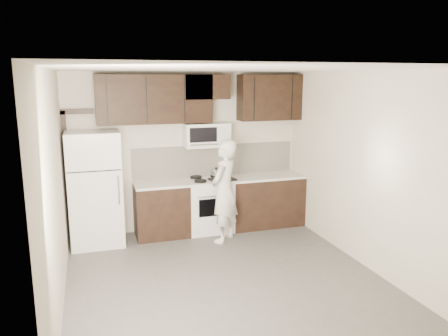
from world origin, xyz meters
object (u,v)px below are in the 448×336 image
refrigerator (95,189)px  person (224,191)px  microwave (206,135)px  stove (209,205)px

refrigerator → person: 2.02m
microwave → stove: bearing=-89.9°
stove → refrigerator: (-1.85, -0.05, 0.44)m
stove → microwave: microwave is taller
stove → person: 0.66m
stove → microwave: bearing=90.1°
stove → refrigerator: refrigerator is taller
stove → microwave: size_ratio=1.24×
microwave → person: 1.06m
stove → person: bearing=-79.0°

